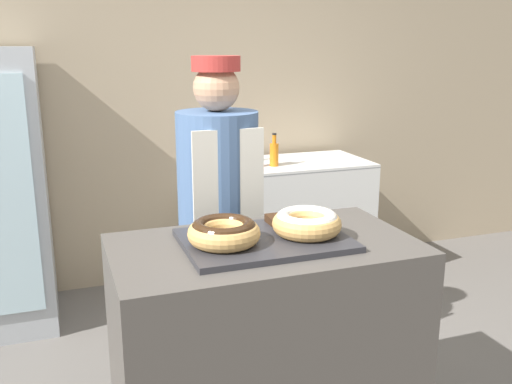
# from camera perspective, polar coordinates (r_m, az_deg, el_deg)

# --- Properties ---
(wall_back) EXTENTS (8.00, 0.06, 2.70)m
(wall_back) POSITION_cam_1_polar(r_m,az_deg,el_deg) (4.15, -9.59, 9.21)
(wall_back) COLOR tan
(wall_back) RESTS_ON ground_plane
(display_counter) EXTENTS (1.17, 0.66, 0.98)m
(display_counter) POSITION_cam_1_polar(r_m,az_deg,el_deg) (2.41, 0.83, -16.15)
(display_counter) COLOR #4C4742
(display_counter) RESTS_ON ground_plane
(serving_tray) EXTENTS (0.63, 0.45, 0.02)m
(serving_tray) POSITION_cam_1_polar(r_m,az_deg,el_deg) (2.20, 0.88, -4.85)
(serving_tray) COLOR #2D2D33
(serving_tray) RESTS_ON display_counter
(donut_chocolate_glaze) EXTENTS (0.27, 0.27, 0.09)m
(donut_chocolate_glaze) POSITION_cam_1_polar(r_m,az_deg,el_deg) (2.11, -3.23, -3.94)
(donut_chocolate_glaze) COLOR tan
(donut_chocolate_glaze) RESTS_ON serving_tray
(donut_light_glaze) EXTENTS (0.27, 0.27, 0.09)m
(donut_light_glaze) POSITION_cam_1_polar(r_m,az_deg,el_deg) (2.23, 5.10, -3.01)
(donut_light_glaze) COLOR tan
(donut_light_glaze) RESTS_ON serving_tray
(brownie_back_left) EXTENTS (0.09, 0.09, 0.03)m
(brownie_back_left) POSITION_cam_1_polar(r_m,az_deg,el_deg) (2.29, -3.20, -3.32)
(brownie_back_left) COLOR #382111
(brownie_back_left) RESTS_ON serving_tray
(brownie_back_right) EXTENTS (0.09, 0.09, 0.03)m
(brownie_back_right) POSITION_cam_1_polar(r_m,az_deg,el_deg) (2.37, 2.23, -2.74)
(brownie_back_right) COLOR #382111
(brownie_back_right) RESTS_ON serving_tray
(baker_person) EXTENTS (0.40, 0.40, 1.67)m
(baker_person) POSITION_cam_1_polar(r_m,az_deg,el_deg) (2.84, -3.72, -2.85)
(baker_person) COLOR #4C4C51
(baker_person) RESTS_ON ground_plane
(chest_freezer) EXTENTS (1.10, 0.61, 0.91)m
(chest_freezer) POSITION_cam_1_polar(r_m,az_deg,el_deg) (4.20, 3.45, -2.99)
(chest_freezer) COLOR white
(chest_freezer) RESTS_ON ground_plane
(bottle_blue) EXTENTS (0.06, 0.06, 0.28)m
(bottle_blue) POSITION_cam_1_polar(r_m,az_deg,el_deg) (4.00, -2.08, 4.41)
(bottle_blue) COLOR #1E4CB2
(bottle_blue) RESTS_ON chest_freezer
(bottle_orange) EXTENTS (0.06, 0.06, 0.23)m
(bottle_orange) POSITION_cam_1_polar(r_m,az_deg,el_deg) (3.92, 1.83, 3.88)
(bottle_orange) COLOR orange
(bottle_orange) RESTS_ON chest_freezer
(bottle_red) EXTENTS (0.06, 0.06, 0.26)m
(bottle_red) POSITION_cam_1_polar(r_m,az_deg,el_deg) (3.88, -0.04, 4.01)
(bottle_red) COLOR red
(bottle_red) RESTS_ON chest_freezer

